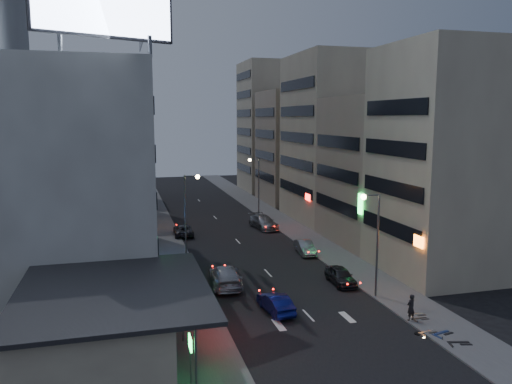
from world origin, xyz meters
name	(u,v)px	position (x,y,z in m)	size (l,w,h in m)	color
ground	(331,340)	(0.00, 0.00, 0.00)	(180.00, 180.00, 0.00)	black
sidewalk_left	(163,237)	(-8.00, 30.00, 0.06)	(4.00, 120.00, 0.12)	#4C4C4F
sidewalk_right	(293,229)	(8.00, 30.00, 0.06)	(4.00, 120.00, 0.12)	#4C4C4F
food_court	(99,320)	(-13.90, 2.00, 1.98)	(11.00, 13.00, 3.88)	#BAB092
white_building	(67,171)	(-17.00, 20.00, 9.00)	(14.00, 24.00, 18.00)	silver
shophouse_near	(444,161)	(15.00, 10.50, 10.00)	(10.00, 11.00, 20.00)	#BAB092
shophouse_mid	(382,170)	(15.50, 22.00, 8.00)	(11.00, 12.00, 16.00)	gray
shophouse_far	(331,138)	(15.00, 35.00, 11.00)	(10.00, 14.00, 22.00)	#BAB092
far_left_a	(97,145)	(-15.50, 45.00, 10.00)	(11.00, 10.00, 20.00)	silver
far_left_b	(98,156)	(-16.00, 58.00, 7.50)	(12.00, 10.00, 15.00)	gray
far_right_a	(297,147)	(15.50, 50.00, 9.00)	(11.00, 12.00, 18.00)	gray
far_right_b	(274,127)	(16.00, 64.00, 12.00)	(12.00, 12.00, 24.00)	#BAB092
billboard	(104,1)	(-12.99, 9.97, 21.66)	(9.52, 3.75, 6.20)	#595B60
street_lamp_right_near	(373,230)	(5.90, 6.00, 5.36)	(1.60, 0.44, 8.02)	#595B60
street_lamp_left	(189,202)	(-5.90, 22.00, 5.36)	(1.60, 0.44, 8.02)	#595B60
street_lamp_right_far	(256,178)	(5.90, 40.00, 5.36)	(1.60, 0.44, 8.02)	#595B60
parked_car_right_near	(341,276)	(5.02, 9.62, 0.71)	(1.67, 4.16, 1.42)	#2B2C31
parked_car_right_mid	(305,247)	(5.44, 19.12, 0.67)	(1.43, 4.09, 1.35)	#96989E
parked_car_left	(183,230)	(-5.58, 30.35, 0.64)	(2.14, 4.63, 1.29)	#2A2A30
parked_car_right_far	(263,222)	(4.59, 31.57, 0.81)	(2.28, 5.62, 1.63)	#94979C
road_car_blue	(276,303)	(-2.05, 5.19, 0.68)	(1.43, 4.11, 1.35)	navy
road_car_silver	(225,276)	(-4.36, 11.63, 0.85)	(2.37, 5.84, 1.69)	#AAACB3
person	(411,307)	(6.30, 1.16, 1.03)	(0.67, 0.44, 1.82)	black
scooter_black_a	(469,332)	(7.94, -2.65, 0.73)	(1.98, 0.66, 1.21)	black
scooter_silver_a	(433,322)	(6.86, -0.56, 0.65)	(1.72, 0.57, 1.05)	#B5B7BD
scooter_blue	(447,321)	(7.68, -0.88, 0.73)	(2.01, 0.67, 1.23)	navy
scooter_black_b	(426,310)	(7.64, 1.40, 0.64)	(1.69, 0.56, 1.03)	black
scooter_silver_b	(423,305)	(7.83, 2.09, 0.66)	(1.76, 0.59, 1.08)	#AFB1B7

